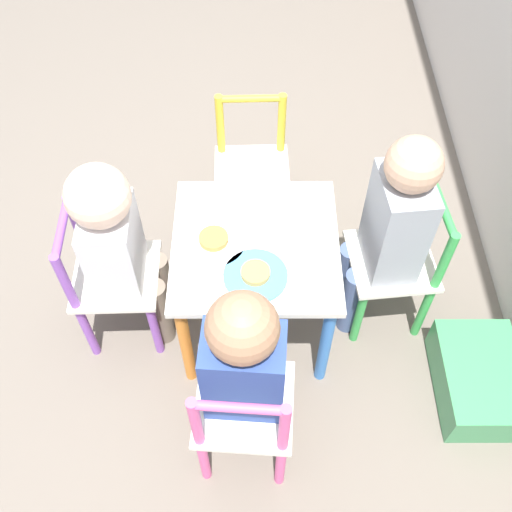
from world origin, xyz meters
The scene contains 12 objects.
ground_plane centered at (0.00, 0.00, 0.00)m, with size 6.00×6.00×0.00m, color #6B6056.
kids_table centered at (0.00, 0.00, 0.36)m, with size 0.48×0.48×0.44m.
chair_pink centered at (0.45, -0.03, 0.26)m, with size 0.28×0.28×0.53m.
chair_purple centered at (0.01, -0.45, 0.26)m, with size 0.27×0.27×0.53m.
chair_green centered at (-0.05, 0.45, 0.26)m, with size 0.29×0.29×0.53m.
chair_yellow centered at (-0.45, -0.01, 0.26)m, with size 0.27×0.27×0.53m.
child_right centered at (0.39, -0.03, 0.45)m, with size 0.22×0.21×0.74m.
child_front centered at (0.01, -0.39, 0.45)m, with size 0.20×0.22×0.74m.
child_back centered at (-0.04, 0.39, 0.46)m, with size 0.21×0.22×0.78m.
plate_right centered at (0.12, 0.00, 0.44)m, with size 0.18×0.18×0.03m.
plate_front centered at (0.00, -0.12, 0.44)m, with size 0.19×0.19×0.03m.
storage_bin centered at (0.26, 0.69, 0.07)m, with size 0.35×0.24×0.14m.
Camera 1 is at (1.05, -0.00, 1.80)m, focal length 42.00 mm.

